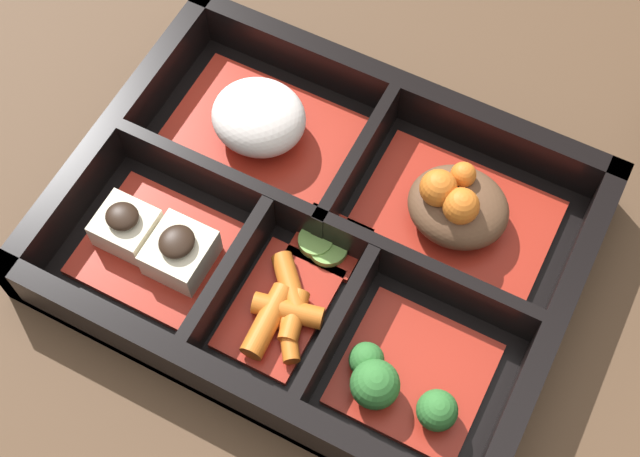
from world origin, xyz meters
TOP-DOWN VIEW (x-y plane):
  - ground_plane at (0.00, 0.00)m, footprint 3.00×3.00m
  - bento_base at (0.00, 0.00)m, footprint 0.32×0.24m
  - bento_rim at (0.00, -0.00)m, footprint 0.32×0.24m
  - bowl_rice at (-0.07, 0.05)m, footprint 0.12×0.09m
  - bowl_stew at (0.07, 0.05)m, footprint 0.12×0.09m
  - bowl_tofu at (-0.09, -0.06)m, footprint 0.09×0.08m
  - bowl_carrots at (0.00, -0.06)m, footprint 0.05×0.08m
  - bowl_greens at (0.09, -0.07)m, footprint 0.08×0.08m
  - bowl_pickles at (0.01, -0.00)m, footprint 0.04×0.04m

SIDE VIEW (x-z plane):
  - ground_plane at x=0.00m, z-range 0.00..0.00m
  - bento_base at x=0.00m, z-range 0.00..0.01m
  - bowl_pickles at x=0.01m, z-range 0.01..0.02m
  - bowl_carrots at x=0.00m, z-range 0.01..0.03m
  - bowl_greens at x=0.09m, z-range 0.00..0.04m
  - bento_rim at x=0.00m, z-range 0.00..0.04m
  - bowl_tofu at x=-0.09m, z-range 0.00..0.04m
  - bowl_rice at x=-0.07m, z-range 0.01..0.05m
  - bowl_stew at x=0.07m, z-range 0.00..0.05m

